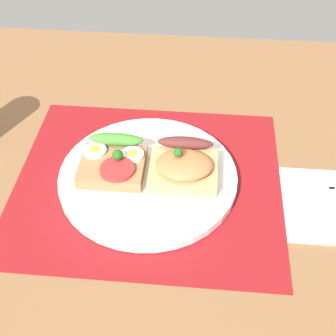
% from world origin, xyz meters
% --- Properties ---
extents(ground_plane, '(1.20, 0.90, 0.03)m').
position_xyz_m(ground_plane, '(0.00, 0.00, -0.02)').
color(ground_plane, brown).
extents(placemat, '(0.40, 0.35, 0.00)m').
position_xyz_m(placemat, '(0.00, 0.00, 0.00)').
color(placemat, maroon).
rests_on(placemat, ground_plane).
extents(plate, '(0.27, 0.27, 0.01)m').
position_xyz_m(plate, '(0.00, 0.00, 0.01)').
color(plate, white).
rests_on(plate, placemat).
extents(sandwich_egg_tomato, '(0.09, 0.10, 0.04)m').
position_xyz_m(sandwich_egg_tomato, '(-0.05, 0.00, 0.03)').
color(sandwich_egg_tomato, olive).
rests_on(sandwich_egg_tomato, plate).
extents(sandwich_salmon, '(0.10, 0.10, 0.05)m').
position_xyz_m(sandwich_salmon, '(0.05, -0.00, 0.04)').
color(sandwich_salmon, tan).
rests_on(sandwich_salmon, plate).
extents(napkin, '(0.14, 0.14, 0.01)m').
position_xyz_m(napkin, '(0.27, -0.02, 0.00)').
color(napkin, white).
rests_on(napkin, ground_plane).
extents(fork, '(0.02, 0.13, 0.00)m').
position_xyz_m(fork, '(0.27, -0.02, 0.01)').
color(fork, '#B7B7BC').
rests_on(fork, napkin).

